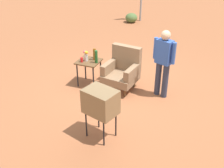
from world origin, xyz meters
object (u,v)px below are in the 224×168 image
at_px(person_standing, 163,60).
at_px(bottle_wine_green, 96,57).
at_px(bottle_short_clear, 95,54).
at_px(side_table, 89,64).
at_px(armchair, 122,70).
at_px(bottle_tall_amber, 94,54).
at_px(soda_can_red, 82,60).
at_px(flower_vase, 86,55).
at_px(tv_on_stand, 101,102).

height_order(person_standing, bottle_wine_green, person_standing).
bearing_deg(bottle_short_clear, bottle_wine_green, -60.27).
xyz_separation_m(side_table, bottle_wine_green, (0.23, -0.03, 0.26)).
height_order(armchair, side_table, armchair).
relative_size(person_standing, bottle_tall_amber, 5.47).
xyz_separation_m(person_standing, bottle_wine_green, (-1.63, -0.16, -0.11)).
bearing_deg(bottle_wine_green, bottle_tall_amber, 127.90).
bearing_deg(bottle_wine_green, soda_can_red, -164.97).
distance_m(armchair, flower_vase, 0.98).
bearing_deg(side_table, armchair, 10.47).
relative_size(armchair, bottle_short_clear, 5.30).
bearing_deg(armchair, bottle_wine_green, -163.08).
bearing_deg(bottle_tall_amber, person_standing, 0.43).
xyz_separation_m(person_standing, bottle_short_clear, (-1.78, 0.10, -0.17)).
bearing_deg(side_table, flower_vase, -162.81).
bearing_deg(bottle_wine_green, person_standing, 5.71).
relative_size(person_standing, soda_can_red, 13.44).
bearing_deg(soda_can_red, person_standing, 7.42).
xyz_separation_m(armchair, flower_vase, (-0.91, -0.18, 0.31)).
bearing_deg(armchair, soda_can_red, -163.76).
distance_m(person_standing, bottle_tall_amber, 1.75).
height_order(soda_can_red, bottle_tall_amber, bottle_tall_amber).
height_order(side_table, bottle_tall_amber, bottle_tall_amber).
bearing_deg(flower_vase, person_standing, 4.46).
bearing_deg(bottle_short_clear, soda_can_red, -119.70).
xyz_separation_m(bottle_wine_green, flower_vase, (-0.29, 0.01, -0.01)).
xyz_separation_m(soda_can_red, bottle_wine_green, (0.36, 0.10, 0.10)).
bearing_deg(soda_can_red, armchair, 16.24).
xyz_separation_m(bottle_short_clear, soda_can_red, (-0.20, -0.36, -0.04)).
bearing_deg(flower_vase, soda_can_red, -121.36).
relative_size(side_table, bottle_tall_amber, 2.21).
distance_m(bottle_short_clear, soda_can_red, 0.42).
xyz_separation_m(armchair, bottle_short_clear, (-0.77, 0.07, 0.27)).
bearing_deg(armchair, bottle_short_clear, 174.54).
xyz_separation_m(bottle_short_clear, bottle_wine_green, (0.15, -0.26, 0.06)).
xyz_separation_m(armchair, person_standing, (1.00, -0.03, 0.44)).
xyz_separation_m(armchair, soda_can_red, (-0.98, -0.29, 0.23)).
bearing_deg(tv_on_stand, flower_vase, 123.56).
bearing_deg(armchair, bottle_tall_amber, -176.91).
xyz_separation_m(tv_on_stand, person_standing, (0.72, 1.95, 0.16)).
bearing_deg(person_standing, bottle_wine_green, -174.29).
bearing_deg(bottle_short_clear, flower_vase, -118.96).
bearing_deg(bottle_wine_green, armchair, 16.92).
bearing_deg(bottle_tall_amber, armchair, 3.09).
relative_size(person_standing, bottle_wine_green, 5.12).
xyz_separation_m(side_table, soda_can_red, (-0.13, -0.13, 0.16)).
xyz_separation_m(bottle_wine_green, bottle_tall_amber, (-0.12, 0.15, -0.01)).
distance_m(armchair, bottle_wine_green, 0.73).
bearing_deg(flower_vase, bottle_tall_amber, 38.30).
bearing_deg(soda_can_red, flower_vase, 58.64).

